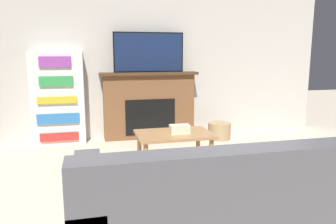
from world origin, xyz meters
TOP-DOWN VIEW (x-y plane):
  - wall_back at (0.00, 4.03)m, footprint 6.12×0.06m
  - fireplace at (0.16, 3.89)m, footprint 1.50×0.28m
  - tv at (0.16, 3.87)m, footprint 1.06×0.03m
  - coffee_table at (0.18, 2.41)m, footprint 0.85×0.57m
  - tissue_box at (0.23, 2.37)m, footprint 0.22×0.12m
  - remote_control at (0.33, 2.54)m, footprint 0.04×0.15m
  - bookshelf at (-1.18, 3.87)m, footprint 0.74×0.29m
  - storage_basket at (1.20, 3.55)m, footprint 0.35×0.35m

SIDE VIEW (x-z plane):
  - storage_basket at x=1.20m, z-range 0.00..0.25m
  - coffee_table at x=0.18m, z-range 0.15..0.58m
  - remote_control at x=0.33m, z-range 0.43..0.45m
  - tissue_box at x=0.23m, z-range 0.43..0.53m
  - fireplace at x=0.16m, z-range 0.00..1.03m
  - bookshelf at x=-1.18m, z-range 0.00..1.33m
  - tv at x=0.16m, z-range 1.03..1.62m
  - wall_back at x=0.00m, z-range 0.00..2.70m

